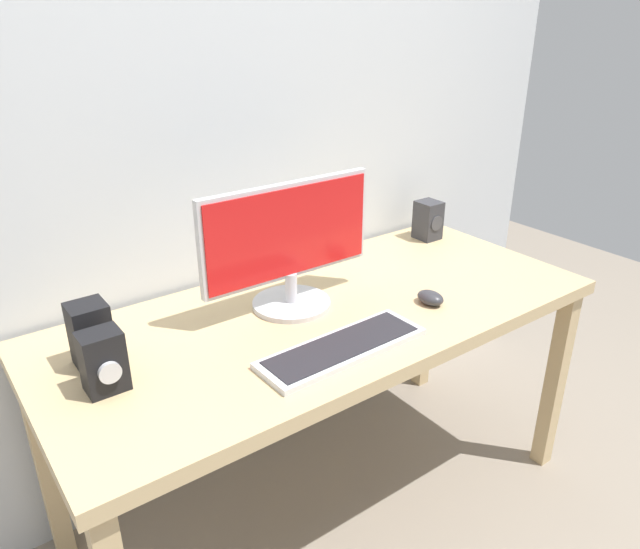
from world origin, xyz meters
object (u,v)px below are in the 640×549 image
at_px(mouse, 430,298).
at_px(speaker_left, 91,335).
at_px(desk, 326,331).
at_px(audio_controller, 103,362).
at_px(keyboard_primary, 342,348).
at_px(monitor, 289,244).
at_px(speaker_right, 428,220).

xyz_separation_m(mouse, speaker_left, (-0.93, 0.27, 0.06)).
xyz_separation_m(desk, audio_controller, (-0.66, -0.02, 0.15)).
relative_size(keyboard_primary, audio_controller, 3.15).
bearing_deg(speaker_left, keyboard_primary, -30.90).
relative_size(monitor, speaker_right, 3.80).
height_order(monitor, audio_controller, monitor).
bearing_deg(monitor, mouse, -35.47).
height_order(speaker_left, audio_controller, speaker_left).
bearing_deg(keyboard_primary, mouse, 8.15).
bearing_deg(speaker_left, speaker_right, 5.81).
bearing_deg(speaker_right, monitor, -168.15).
height_order(monitor, mouse, monitor).
distance_m(desk, keyboard_primary, 0.25).
distance_m(monitor, keyboard_primary, 0.36).
bearing_deg(speaker_left, audio_controller, -95.37).
height_order(desk, audio_controller, audio_controller).
bearing_deg(speaker_right, desk, -160.19).
distance_m(monitor, speaker_left, 0.59).
distance_m(keyboard_primary, audio_controller, 0.59).
relative_size(desk, speaker_right, 11.33).
relative_size(mouse, speaker_left, 0.53).
xyz_separation_m(desk, speaker_right, (0.68, 0.24, 0.15)).
xyz_separation_m(keyboard_primary, audio_controller, (-0.56, 0.20, 0.07)).
distance_m(speaker_left, audio_controller, 0.13).
height_order(desk, speaker_right, speaker_right).
relative_size(speaker_right, speaker_left, 0.88).
bearing_deg(speaker_right, mouse, -134.67).
relative_size(mouse, audio_controller, 0.58).
distance_m(desk, audio_controller, 0.68).
bearing_deg(speaker_right, audio_controller, -168.90).
bearing_deg(desk, speaker_right, 19.81).
height_order(monitor, speaker_left, monitor).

